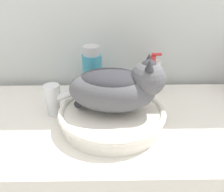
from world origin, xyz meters
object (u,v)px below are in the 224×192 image
object	(u,v)px
faucet	(56,97)
mouthwash_bottle	(92,72)
soap_pump_bottle	(152,77)
cat	(117,86)

from	to	relation	value
faucet	mouthwash_bottle	xyz separation A→B (m)	(0.11, 0.17, 0.03)
faucet	soap_pump_bottle	bearing A→B (deg)	43.31
faucet	soap_pump_bottle	xyz separation A→B (m)	(0.35, 0.17, 0.00)
faucet	mouthwash_bottle	world-z (taller)	mouthwash_bottle
cat	mouthwash_bottle	bearing A→B (deg)	118.58
mouthwash_bottle	cat	bearing A→B (deg)	-68.57
mouthwash_bottle	faucet	bearing A→B (deg)	-124.45
faucet	cat	bearing A→B (deg)	1.09
cat	faucet	distance (m)	0.23
soap_pump_bottle	mouthwash_bottle	size ratio (longest dim) A/B	0.86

